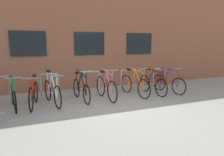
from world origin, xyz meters
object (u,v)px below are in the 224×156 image
bicycle_pink (106,88)px  bicycle_orange (135,85)px  bicycle_black (81,89)px  bicycle_green (13,96)px  bicycle_purple (169,83)px  bicycle_white (52,92)px  bicycle_maroon (152,84)px  bicycle_red (34,94)px  planter_box (170,77)px

bicycle_pink → bicycle_orange: bearing=3.1°
bicycle_black → bicycle_green: (-2.08, -0.11, -0.01)m
bicycle_purple → bicycle_pink: bearing=179.9°
bicycle_black → bicycle_purple: 3.50m
bicycle_black → bicycle_pink: (0.84, -0.17, 0.03)m
bicycle_orange → bicycle_green: bearing=180.0°
bicycle_white → bicycle_maroon: bearing=-0.8°
bicycle_green → bicycle_maroon: 4.85m
bicycle_green → bicycle_orange: bearing=-0.0°
bicycle_red → bicycle_maroon: bearing=-0.2°
planter_box → bicycle_red: bearing=-166.1°
bicycle_green → planter_box: size_ratio=2.37×
bicycle_black → bicycle_purple: bearing=-2.9°
bicycle_pink → bicycle_red: 2.37m
bicycle_red → planter_box: 6.54m
bicycle_pink → planter_box: 4.29m
bicycle_pink → planter_box: size_ratio=2.47×
bicycle_black → bicycle_red: size_ratio=1.04×
bicycle_white → bicycle_orange: bearing=-0.3°
bicycle_black → bicycle_red: bearing=-174.9°
bicycle_orange → bicycle_green: bicycle_orange is taller
bicycle_black → bicycle_purple: bicycle_black is taller
bicycle_black → planter_box: bicycle_black is taller
bicycle_pink → bicycle_purple: size_ratio=1.06×
bicycle_purple → bicycle_black: bearing=177.1°
bicycle_white → bicycle_pink: 1.81m
bicycle_purple → planter_box: bicycle_purple is taller
bicycle_orange → bicycle_green: 4.08m
bicycle_white → bicycle_black: (0.96, 0.09, -0.02)m
bicycle_orange → bicycle_green: size_ratio=1.09×
bicycle_pink → bicycle_maroon: (1.92, 0.02, -0.02)m
bicycle_orange → bicycle_purple: bearing=-2.6°
bicycle_black → bicycle_pink: bicycle_pink is taller
bicycle_white → bicycle_black: bearing=5.6°
bicycle_white → bicycle_red: bearing=-175.7°
bicycle_maroon → bicycle_purple: bearing=-2.1°
bicycle_pink → bicycle_green: bicycle_pink is taller
bicycle_black → bicycle_green: 2.09m
bicycle_maroon → planter_box: size_ratio=2.45×
bicycle_green → bicycle_red: (0.56, -0.03, 0.02)m
bicycle_white → bicycle_black: bicycle_black is taller
bicycle_red → bicycle_pink: bearing=-0.9°
planter_box → bicycle_orange: bearing=-151.4°
bicycle_pink → bicycle_orange: 1.16m
bicycle_pink → bicycle_red: bicycle_pink is taller
bicycle_pink → bicycle_white: bearing=177.5°
bicycle_maroon → planter_box: bearing=37.4°
bicycle_black → planter_box: 5.04m
bicycle_maroon → bicycle_red: (-4.29, 0.01, 0.01)m
bicycle_maroon → bicycle_orange: bearing=177.0°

